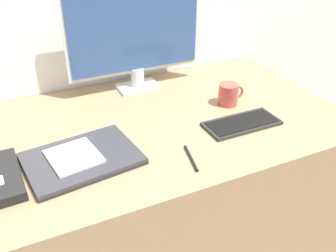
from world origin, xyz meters
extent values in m
cube|color=#997A56|center=(0.00, 0.15, 0.37)|extent=(1.42, 0.80, 0.75)
cube|color=silver|center=(0.07, 0.44, 0.75)|extent=(0.17, 0.11, 0.01)
cylinder|color=silver|center=(0.07, 0.44, 0.80)|extent=(0.05, 0.05, 0.07)
cube|color=silver|center=(0.07, 0.44, 1.01)|extent=(0.56, 0.01, 0.37)
cube|color=#2D4C84|center=(0.07, 0.44, 1.01)|extent=(0.54, 0.01, 0.35)
cube|color=#282828|center=(0.29, -0.01, 0.75)|extent=(0.27, 0.12, 0.01)
cube|color=black|center=(0.29, -0.01, 0.76)|extent=(0.25, 0.10, 0.00)
cube|color=#232328|center=(-0.28, 0.01, 0.75)|extent=(0.35, 0.27, 0.01)
cube|color=#333338|center=(-0.28, 0.01, 0.76)|extent=(0.35, 0.27, 0.01)
cube|color=white|center=(-0.30, 0.02, 0.77)|extent=(0.16, 0.17, 0.01)
cube|color=beige|center=(-0.30, 0.02, 0.78)|extent=(0.12, 0.12, 0.00)
cylinder|color=#B7473D|center=(0.33, 0.15, 0.79)|extent=(0.08, 0.08, 0.08)
torus|color=#B7473D|center=(0.37, 0.15, 0.79)|extent=(0.06, 0.01, 0.06)
cylinder|color=black|center=(0.03, -0.12, 0.75)|extent=(0.04, 0.13, 0.01)
camera|label=1|loc=(-0.43, -0.93, 1.42)|focal=40.00mm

